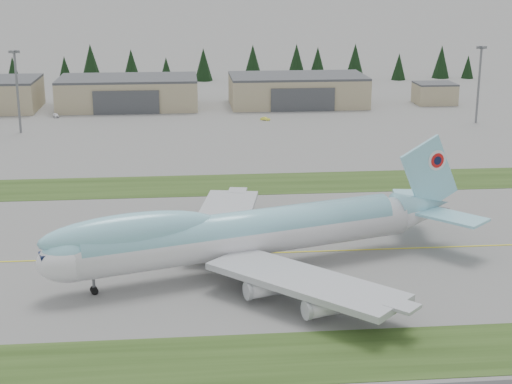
{
  "coord_description": "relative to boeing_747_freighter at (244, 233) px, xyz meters",
  "views": [
    {
      "loc": [
        3.91,
        -127.25,
        48.0
      ],
      "look_at": [
        16.95,
        10.83,
        8.0
      ],
      "focal_mm": 55.0,
      "sensor_mm": 36.0,
      "label": 1
    }
  ],
  "objects": [
    {
      "name": "boeing_747_freighter",
      "position": [
        0.0,
        0.0,
        0.0
      ],
      "size": [
        74.9,
        61.97,
        19.8
      ],
      "rotation": [
        0.0,
        0.0,
        0.3
      ],
      "color": "silver",
      "rests_on": "ground"
    },
    {
      "name": "control_shed",
      "position": [
        81.75,
        155.66,
        -2.73
      ],
      "size": [
        14.0,
        12.0,
        7.6
      ],
      "color": "tan",
      "rests_on": "ground"
    },
    {
      "name": "service_vehicle_c",
      "position": [
        32.38,
        147.66,
        -6.53
      ],
      "size": [
        2.74,
        4.86,
        1.33
      ],
      "primitive_type": "imported",
      "rotation": [
        0.0,
        0.0,
        0.2
      ],
      "color": "#98999C",
      "rests_on": "ground"
    },
    {
      "name": "hangar_right",
      "position": [
        31.75,
        157.56,
        -1.14
      ],
      "size": [
        48.0,
        26.6,
        10.8
      ],
      "color": "tan",
      "rests_on": "ground"
    },
    {
      "name": "conifer_belt",
      "position": [
        -8.63,
        220.02,
        0.63
      ],
      "size": [
        272.13,
        15.26,
        16.59
      ],
      "color": "black",
      "rests_on": "ground"
    },
    {
      "name": "floodlight_masts",
      "position": [
        -38.23,
        117.3,
        9.54
      ],
      "size": [
        199.73,
        6.92,
        24.45
      ],
      "color": "slate",
      "rests_on": "ground"
    },
    {
      "name": "taxiway_line_main",
      "position": [
        -13.25,
        7.66,
        -6.53
      ],
      "size": [
        400.0,
        0.4,
        0.02
      ],
      "primitive_type": "cube",
      "color": "yellow",
      "rests_on": "ground"
    },
    {
      "name": "service_vehicle_b",
      "position": [
        17.18,
        129.46,
        -6.53
      ],
      "size": [
        3.28,
        2.66,
        1.05
      ],
      "primitive_type": "imported",
      "rotation": [
        0.0,
        0.0,
        1.0
      ],
      "color": "yellow",
      "rests_on": "ground"
    },
    {
      "name": "service_vehicle_a",
      "position": [
        -51.25,
        141.34,
        -6.53
      ],
      "size": [
        2.7,
        4.3,
        1.36
      ],
      "primitive_type": "imported",
      "rotation": [
        0.0,
        0.0,
        0.29
      ],
      "color": "white",
      "rests_on": "ground"
    },
    {
      "name": "grass_strip_near",
      "position": [
        -13.25,
        -30.34,
        -6.53
      ],
      "size": [
        400.0,
        14.0,
        0.08
      ],
      "primitive_type": "cube",
      "color": "#283E16",
      "rests_on": "ground"
    },
    {
      "name": "ground",
      "position": [
        -13.25,
        7.66,
        -6.53
      ],
      "size": [
        7000.0,
        7000.0,
        0.0
      ],
      "primitive_type": "plane",
      "color": "slate",
      "rests_on": "ground"
    },
    {
      "name": "grass_strip_far",
      "position": [
        -13.25,
        52.66,
        -6.53
      ],
      "size": [
        400.0,
        18.0,
        0.08
      ],
      "primitive_type": "cube",
      "color": "#283E16",
      "rests_on": "ground"
    },
    {
      "name": "hangar_center",
      "position": [
        -28.25,
        157.56,
        -1.14
      ],
      "size": [
        48.0,
        26.6,
        10.8
      ],
      "color": "tan",
      "rests_on": "ground"
    }
  ]
}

